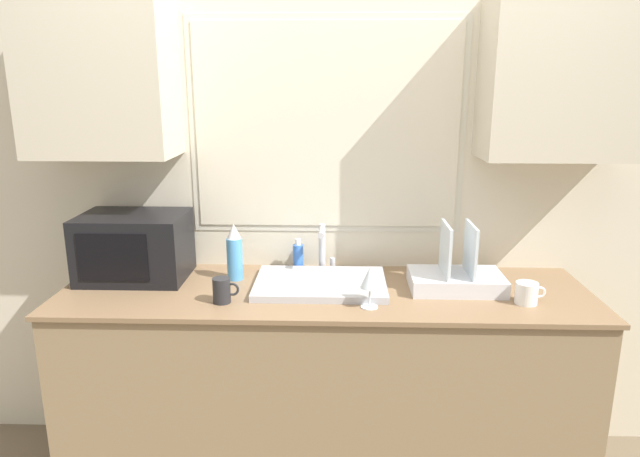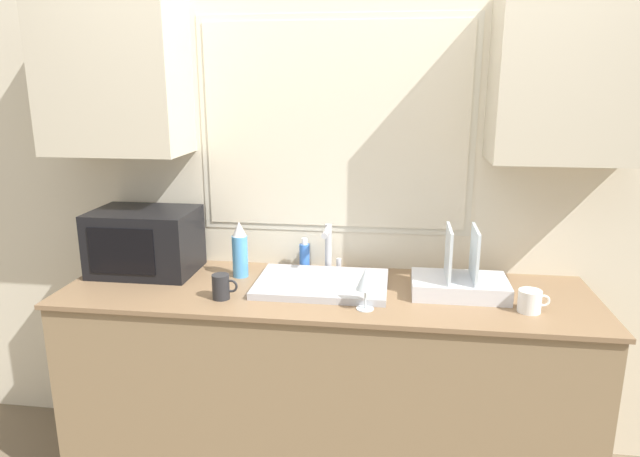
{
  "view_description": "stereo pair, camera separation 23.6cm",
  "coord_description": "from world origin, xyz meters",
  "px_view_note": "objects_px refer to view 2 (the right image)",
  "views": [
    {
      "loc": [
        0.06,
        -1.99,
        1.8
      ],
      "look_at": [
        -0.02,
        0.29,
        1.2
      ],
      "focal_mm": 32.0,
      "sensor_mm": 36.0,
      "label": 1
    },
    {
      "loc": [
        0.29,
        -1.97,
        1.8
      ],
      "look_at": [
        -0.02,
        0.29,
        1.2
      ],
      "focal_mm": 32.0,
      "sensor_mm": 36.0,
      "label": 2
    }
  ],
  "objects_px": {
    "spray_bottle": "(240,250)",
    "mug_near_sink": "(221,287)",
    "dish_rack": "(460,282)",
    "soap_bottle": "(305,256)",
    "wine_glass": "(366,280)",
    "microwave": "(145,241)",
    "faucet": "(329,244)"
  },
  "relations": [
    {
      "from": "spray_bottle",
      "to": "mug_near_sink",
      "type": "height_order",
      "value": "spray_bottle"
    },
    {
      "from": "dish_rack",
      "to": "soap_bottle",
      "type": "relative_size",
      "value": 2.58
    },
    {
      "from": "mug_near_sink",
      "to": "wine_glass",
      "type": "relative_size",
      "value": 0.63
    },
    {
      "from": "spray_bottle",
      "to": "wine_glass",
      "type": "bearing_deg",
      "value": -27.82
    },
    {
      "from": "dish_rack",
      "to": "mug_near_sink",
      "type": "distance_m",
      "value": 1.0
    },
    {
      "from": "microwave",
      "to": "spray_bottle",
      "type": "relative_size",
      "value": 1.8
    },
    {
      "from": "faucet",
      "to": "soap_bottle",
      "type": "distance_m",
      "value": 0.14
    },
    {
      "from": "wine_glass",
      "to": "soap_bottle",
      "type": "bearing_deg",
      "value": 125.06
    },
    {
      "from": "mug_near_sink",
      "to": "spray_bottle",
      "type": "bearing_deg",
      "value": 89.46
    },
    {
      "from": "soap_bottle",
      "to": "mug_near_sink",
      "type": "bearing_deg",
      "value": -123.62
    },
    {
      "from": "faucet",
      "to": "dish_rack",
      "type": "distance_m",
      "value": 0.62
    },
    {
      "from": "dish_rack",
      "to": "mug_near_sink",
      "type": "height_order",
      "value": "dish_rack"
    },
    {
      "from": "dish_rack",
      "to": "spray_bottle",
      "type": "bearing_deg",
      "value": 174.39
    },
    {
      "from": "dish_rack",
      "to": "spray_bottle",
      "type": "xyz_separation_m",
      "value": [
        -0.98,
        0.1,
        0.07
      ]
    },
    {
      "from": "faucet",
      "to": "dish_rack",
      "type": "xyz_separation_m",
      "value": [
        0.58,
        -0.21,
        -0.08
      ]
    },
    {
      "from": "microwave",
      "to": "mug_near_sink",
      "type": "height_order",
      "value": "microwave"
    },
    {
      "from": "faucet",
      "to": "mug_near_sink",
      "type": "xyz_separation_m",
      "value": [
        -0.4,
        -0.4,
        -0.08
      ]
    },
    {
      "from": "soap_bottle",
      "to": "mug_near_sink",
      "type": "height_order",
      "value": "soap_bottle"
    },
    {
      "from": "microwave",
      "to": "wine_glass",
      "type": "height_order",
      "value": "microwave"
    },
    {
      "from": "mug_near_sink",
      "to": "dish_rack",
      "type": "bearing_deg",
      "value": 10.72
    },
    {
      "from": "dish_rack",
      "to": "soap_bottle",
      "type": "height_order",
      "value": "dish_rack"
    },
    {
      "from": "dish_rack",
      "to": "soap_bottle",
      "type": "xyz_separation_m",
      "value": [
        -0.7,
        0.23,
        0.01
      ]
    },
    {
      "from": "mug_near_sink",
      "to": "faucet",
      "type": "bearing_deg",
      "value": 45.22
    },
    {
      "from": "faucet",
      "to": "dish_rack",
      "type": "bearing_deg",
      "value": -20.27
    },
    {
      "from": "dish_rack",
      "to": "soap_bottle",
      "type": "distance_m",
      "value": 0.74
    },
    {
      "from": "spray_bottle",
      "to": "mug_near_sink",
      "type": "relative_size",
      "value": 2.41
    },
    {
      "from": "spray_bottle",
      "to": "microwave",
      "type": "bearing_deg",
      "value": 179.35
    },
    {
      "from": "dish_rack",
      "to": "wine_glass",
      "type": "bearing_deg",
      "value": -150.56
    },
    {
      "from": "microwave",
      "to": "wine_glass",
      "type": "xyz_separation_m",
      "value": [
        1.05,
        -0.32,
        -0.03
      ]
    },
    {
      "from": "spray_bottle",
      "to": "soap_bottle",
      "type": "distance_m",
      "value": 0.31
    },
    {
      "from": "faucet",
      "to": "mug_near_sink",
      "type": "relative_size",
      "value": 2.09
    },
    {
      "from": "faucet",
      "to": "mug_near_sink",
      "type": "bearing_deg",
      "value": -134.78
    }
  ]
}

